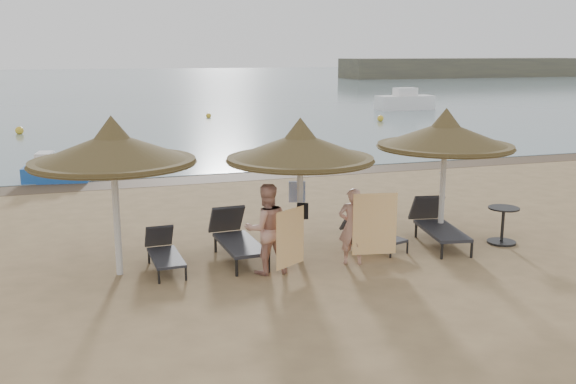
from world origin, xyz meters
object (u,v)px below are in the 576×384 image
object	(u,v)px
palapa_left	(113,149)
lounger_near_right	(370,231)
palapa_center	(300,148)
lounger_near_left	(236,237)
lounger_far_right	(437,224)
side_table	(503,226)
lounger_far_left	(164,251)
palapa_right	(445,136)
person_left	(266,222)
pedal_boat	(57,170)
person_right	(353,220)

from	to	relation	value
palapa_left	lounger_near_right	world-z (taller)	palapa_left
palapa_center	lounger_near_left	xyz separation A→B (m)	(-1.14, 0.62, -1.84)
lounger_far_right	lounger_near_left	bearing A→B (deg)	-174.88
palapa_left	palapa_center	distance (m)	3.45
lounger_near_right	side_table	xyz separation A→B (m)	(2.78, -0.71, 0.05)
lounger_far_left	palapa_right	bearing A→B (deg)	-2.16
lounger_near_right	person_left	distance (m)	2.83
palapa_left	lounger_far_right	bearing A→B (deg)	-0.17
lounger_far_right	lounger_near_right	bearing A→B (deg)	-179.22
lounger_near_left	lounger_near_right	size ratio (longest dim) A/B	1.26
palapa_right	pedal_boat	xyz separation A→B (m)	(-8.20, 9.51, -1.95)
palapa_center	person_left	distance (m)	1.59
lounger_near_right	person_right	size ratio (longest dim) A/B	0.96
lounger_far_left	lounger_near_left	size ratio (longest dim) A/B	0.77
pedal_boat	palapa_right	bearing A→B (deg)	-40.56
palapa_left	lounger_near_left	size ratio (longest dim) A/B	1.41
person_left	palapa_left	bearing A→B (deg)	-17.02
person_right	palapa_center	bearing A→B (deg)	-6.72
lounger_far_right	person_left	bearing A→B (deg)	-159.66
palapa_right	lounger_near_left	size ratio (longest dim) A/B	1.38
lounger_far_right	lounger_far_left	bearing A→B (deg)	-171.58
lounger_near_left	lounger_far_right	bearing A→B (deg)	-7.62
side_table	person_left	world-z (taller)	person_left
lounger_far_left	lounger_far_right	bearing A→B (deg)	-3.91
palapa_left	palapa_right	distance (m)	6.85
palapa_center	lounger_far_left	xyz separation A→B (m)	(-2.60, 0.41, -1.93)
lounger_near_right	palapa_right	bearing A→B (deg)	-19.95
lounger_near_right	palapa_center	bearing A→B (deg)	177.72
lounger_far_left	lounger_far_right	size ratio (longest dim) A/B	0.76
lounger_near_right	person_left	world-z (taller)	person_left
lounger_far_right	palapa_center	bearing A→B (deg)	-165.52
palapa_center	person_right	xyz separation A→B (m)	(0.91, -0.48, -1.38)
side_table	person_right	distance (m)	3.66
lounger_near_right	person_right	world-z (taller)	person_right
person_left	person_right	xyz separation A→B (m)	(1.73, 0.00, -0.11)
palapa_left	side_table	world-z (taller)	palapa_left
palapa_left	palapa_center	size ratio (longest dim) A/B	1.04
lounger_far_left	side_table	distance (m)	7.15
lounger_near_left	pedal_boat	bearing A→B (deg)	108.63
palapa_center	lounger_near_right	world-z (taller)	palapa_center
palapa_center	side_table	distance (m)	4.91
palapa_left	lounger_near_left	bearing A→B (deg)	8.69
lounger_far_right	pedal_boat	xyz separation A→B (m)	(-8.00, 9.69, -0.07)
palapa_left	lounger_far_right	xyz separation A→B (m)	(6.65, -0.02, -1.93)
lounger_near_right	lounger_far_right	bearing A→B (deg)	-27.14
palapa_left	palapa_center	xyz separation A→B (m)	(3.44, -0.27, -0.09)
pedal_boat	side_table	bearing A→B (deg)	-38.83
pedal_boat	lounger_far_right	bearing A→B (deg)	-41.77
lounger_near_left	palapa_center	bearing A→B (deg)	-31.41
lounger_far_left	person_left	size ratio (longest dim) A/B	0.83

